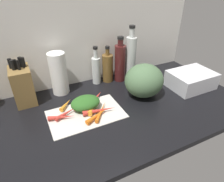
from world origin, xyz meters
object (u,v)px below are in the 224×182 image
object	(u,v)px
cutting_board	(86,114)
carrot_10	(85,102)
carrot_8	(66,104)
bottle_2	(120,62)
carrot_0	(83,107)
carrot_7	(93,104)
carrot_6	(96,98)
carrot_9	(62,117)
carrot_5	(98,115)
bottle_1	(108,68)
carrot_1	(101,111)
dish_rack	(191,80)
winter_squash	(144,81)
bottle_3	(131,57)
bottle_0	(96,69)
carrot_3	(66,113)
carrot_2	(99,110)
carrot_4	(93,108)
paper_towel_roll	(59,74)
knife_block	(23,85)

from	to	relation	value
cutting_board	carrot_10	xyz separation A→B (cm)	(2.67, 8.66, 1.71)
carrot_8	bottle_2	size ratio (longest dim) A/B	0.35
carrot_0	carrot_7	xyz separation A→B (cm)	(6.16, 0.94, -0.08)
cutting_board	carrot_8	bearing A→B (deg)	125.63
carrot_6	carrot_9	size ratio (longest dim) A/B	1.19
carrot_5	bottle_1	world-z (taller)	bottle_1
carrot_0	carrot_5	world-z (taller)	carrot_0
carrot_1	dish_rack	xyz separation A→B (cm)	(65.13, 0.90, 3.48)
winter_squash	bottle_3	world-z (taller)	bottle_3
bottle_0	bottle_1	bearing A→B (deg)	-4.38
carrot_6	carrot_10	distance (cm)	6.66
carrot_8	carrot_9	world-z (taller)	same
carrot_8	carrot_9	bearing A→B (deg)	-115.76
carrot_5	bottle_1	bearing A→B (deg)	57.66
bottle_3	dish_rack	size ratio (longest dim) A/B	1.33
cutting_board	carrot_0	size ratio (longest dim) A/B	3.26
carrot_8	bottle_2	bearing A→B (deg)	20.44
carrot_1	bottle_1	distance (cm)	39.12
carrot_1	carrot_10	bearing A→B (deg)	112.58
bottle_3	carrot_8	bearing A→B (deg)	-163.49
carrot_3	carrot_1	bearing A→B (deg)	-20.05
carrot_3	bottle_0	world-z (taller)	bottle_0
carrot_3	bottle_3	distance (cm)	59.13
carrot_0	dish_rack	xyz separation A→B (cm)	(73.03, -5.94, 2.72)
carrot_2	cutting_board	bearing A→B (deg)	158.72
cutting_board	carrot_4	bearing A→B (deg)	8.66
cutting_board	bottle_1	size ratio (longest dim) A/B	1.59
carrot_2	winter_squash	distance (cm)	33.49
carrot_0	carrot_6	distance (cm)	10.98
carrot_7	carrot_10	distance (cm)	5.12
carrot_2	carrot_3	xyz separation A→B (cm)	(-16.70, 5.89, -0.30)
bottle_2	bottle_1	bearing A→B (deg)	161.65
bottle_0	carrot_10	bearing A→B (deg)	-126.55
paper_towel_roll	carrot_6	bearing A→B (deg)	-51.68
carrot_3	bottle_3	world-z (taller)	bottle_3
carrot_4	carrot_6	bearing A→B (deg)	57.99
carrot_6	knife_block	size ratio (longest dim) A/B	0.62
carrot_2	carrot_10	world-z (taller)	carrot_2
carrot_4	paper_towel_roll	bearing A→B (deg)	110.41
carrot_3	carrot_9	world-z (taller)	same
carrot_2	carrot_5	size ratio (longest dim) A/B	1.13
carrot_2	knife_block	distance (cm)	46.28
carrot_6	bottle_0	xyz separation A→B (cm)	(9.51, 21.51, 7.85)
carrot_1	carrot_8	xyz separation A→B (cm)	(-15.53, 14.23, 0.22)
carrot_8	bottle_0	size ratio (longest dim) A/B	0.42
carrot_9	bottle_3	bearing A→B (deg)	24.31
carrot_4	carrot_10	distance (cm)	8.17
dish_rack	carrot_10	bearing A→B (deg)	171.16
carrot_7	carrot_10	bearing A→B (deg)	128.21
cutting_board	carrot_4	world-z (taller)	carrot_4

